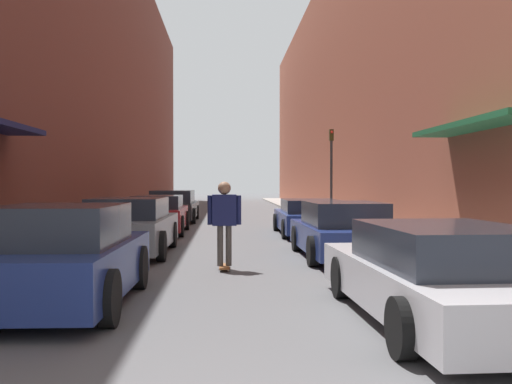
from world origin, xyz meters
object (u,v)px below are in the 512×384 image
at_px(parked_car_left_1, 130,227).
at_px(parked_car_left_2, 158,215).
at_px(parked_car_right_0, 441,275).
at_px(parked_car_right_1, 342,231).
at_px(parked_car_left_3, 173,207).
at_px(traffic_light, 331,165).
at_px(parked_car_left_0, 63,258).
at_px(skateboarder, 224,215).
at_px(parked_car_right_2, 309,217).

xyz_separation_m(parked_car_left_1, parked_car_left_2, (0.03, 5.54, -0.03)).
distance_m(parked_car_left_2, parked_car_right_0, 13.37).
xyz_separation_m(parked_car_right_0, parked_car_right_1, (0.01, 5.98, 0.03)).
distance_m(parked_car_left_3, parked_car_right_0, 18.97).
bearing_deg(traffic_light, parked_car_left_0, -114.11).
height_order(parked_car_right_0, parked_car_right_1, parked_car_right_1).
bearing_deg(skateboarder, parked_car_left_1, 131.91).
height_order(parked_car_left_2, traffic_light, traffic_light).
relative_size(parked_car_left_2, skateboarder, 2.52).
distance_m(parked_car_left_2, parked_car_right_1, 8.11).
relative_size(parked_car_right_0, parked_car_right_2, 1.01).
height_order(parked_car_left_3, skateboarder, skateboarder).
distance_m(parked_car_right_0, parked_car_right_1, 5.98).
height_order(parked_car_left_2, parked_car_left_3, parked_car_left_3).
bearing_deg(traffic_light, parked_car_left_1, -126.73).
bearing_deg(parked_car_right_0, parked_car_right_1, 89.91).
bearing_deg(parked_car_left_2, parked_car_right_1, -52.85).
relative_size(parked_car_left_1, parked_car_right_1, 1.02).
bearing_deg(parked_car_right_0, skateboarder, 121.18).
relative_size(parked_car_left_2, parked_car_right_1, 1.01).
xyz_separation_m(parked_car_right_1, traffic_light, (1.56, 9.61, 1.78)).
distance_m(parked_car_left_3, parked_car_right_2, 8.26).
bearing_deg(skateboarder, parked_car_right_1, 30.66).
bearing_deg(parked_car_right_2, parked_car_left_1, -135.88).
bearing_deg(parked_car_right_0, parked_car_left_1, 125.42).
distance_m(parked_car_left_0, parked_car_left_1, 5.74).
bearing_deg(parked_car_right_0, parked_car_left_3, 105.03).
distance_m(parked_car_left_1, traffic_light, 10.98).
height_order(parked_car_left_0, parked_car_right_0, parked_car_left_0).
height_order(parked_car_right_2, traffic_light, traffic_light).
xyz_separation_m(parked_car_left_1, traffic_light, (6.48, 8.69, 1.74)).
height_order(parked_car_left_2, parked_car_right_2, parked_car_left_2).
bearing_deg(parked_car_left_2, parked_car_left_3, 90.31).
xyz_separation_m(parked_car_right_0, traffic_light, (1.57, 15.59, 1.81)).
bearing_deg(parked_car_left_0, skateboarder, 55.48).
relative_size(parked_car_right_0, parked_car_right_1, 1.11).
relative_size(parked_car_right_1, parked_car_right_2, 0.90).
distance_m(parked_car_right_1, skateboarder, 3.14).
bearing_deg(parked_car_left_1, parked_car_left_0, -89.77).
height_order(parked_car_right_1, traffic_light, traffic_light).
bearing_deg(skateboarder, parked_car_left_3, 99.21).
distance_m(skateboarder, traffic_light, 12.04).
xyz_separation_m(parked_car_left_1, parked_car_right_1, (4.92, -0.92, -0.05)).
xyz_separation_m(parked_car_right_0, skateboarder, (-2.66, 4.40, 0.48)).
height_order(parked_car_left_3, parked_car_right_2, parked_car_left_3).
xyz_separation_m(parked_car_left_2, parked_car_right_2, (5.01, -0.66, -0.06)).
relative_size(parked_car_left_3, parked_car_right_0, 0.99).
xyz_separation_m(parked_car_left_1, parked_car_right_2, (5.04, 4.88, -0.09)).
relative_size(parked_car_left_3, parked_car_right_1, 1.11).
height_order(parked_car_right_1, parked_car_right_2, parked_car_right_1).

